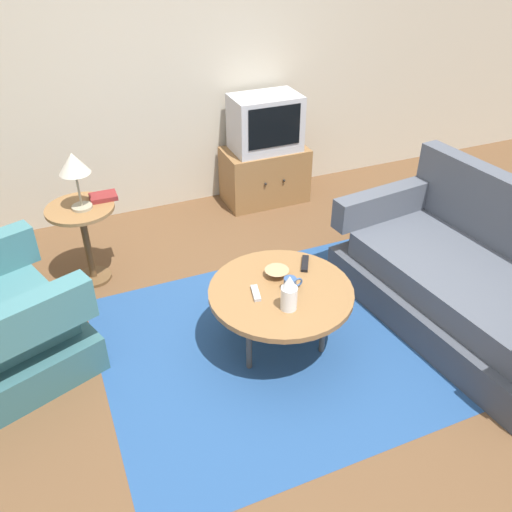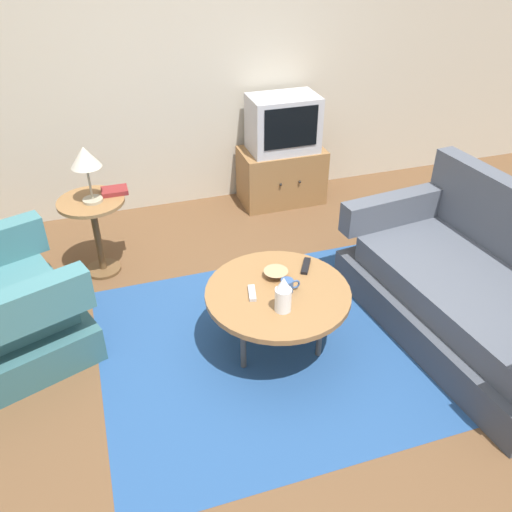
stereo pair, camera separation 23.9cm
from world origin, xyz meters
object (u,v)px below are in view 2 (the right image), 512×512
Objects in this scene: couch at (478,294)px; side_table at (95,221)px; vase at (283,295)px; book at (115,191)px; mug at (288,286)px; table_lamp at (85,160)px; tv_remote_dark at (306,266)px; tv_remote_silver at (252,293)px; tv_stand at (281,175)px; television at (283,124)px; bowl at (276,274)px; coffee_table at (278,295)px.

couch is 2.99× the size of side_table.
book is at bearing 118.34° from vase.
vase is at bearing -119.43° from mug.
couch is at bearing -32.18° from table_lamp.
tv_remote_dark is (1.22, -1.00, -0.47)m from table_lamp.
book is (-0.78, 1.44, 0.07)m from vase.
mug is at bearing -49.76° from table_lamp.
book is (0.18, 0.06, 0.19)m from side_table.
mug is 0.21m from tv_remote_silver.
television reaches higher than tv_stand.
bowl is 0.91× the size of tv_remote_dark.
television is 3.93× the size of bowl.
tv_remote_silver is (-0.19, -0.12, -0.01)m from bowl.
tv_remote_silver is (-0.21, 0.04, -0.03)m from mug.
tv_remote_dark is (-0.47, -1.70, 0.20)m from tv_stand.
side_table is at bearing 123.75° from table_lamp.
book is (-0.65, 1.25, 0.17)m from tv_remote_silver.
vase is 0.46m from tv_remote_dark.
side_table is at bearing 129.22° from coffee_table.
vase is at bearing -100.82° from coffee_table.
bowl is at bearing 67.03° from couch.
couch reaches higher than bowl.
side_table is 0.27m from book.
book is (-2.09, 1.50, 0.34)m from couch.
book is at bearing 123.71° from mug.
mug is (-1.23, 0.21, 0.20)m from couch.
coffee_table is 0.31m from tv_remote_dark.
television is 2.08m from tv_remote_silver.
tv_stand reaches higher than coffee_table.
couch is at bearing -9.66° from mug.
television is at bearing -12.38° from tv_remote_silver.
tv_stand is at bearing 22.55° from table_lamp.
television reaches higher than coffee_table.
bowl is 0.81× the size of book.
vase is at bearing -133.89° from tv_remote_silver.
table_lamp is 2.17× the size of book.
mug is at bearing -14.92° from tv_remote_dark.
side_table is at bearing 133.72° from bowl.
couch reaches higher than tv_stand.
couch is 2.09× the size of coffee_table.
tv_stand reaches higher than bowl.
couch reaches higher than tv_remote_dark.
tv_stand is 0.50m from television.
mug is at bearing 73.99° from couch.
side_table is 4.03× the size of bowl.
book is (-0.86, 1.29, 0.14)m from mug.
tv_remote_dark is (-0.47, -1.70, -0.30)m from television.
vase reaches higher than coffee_table.
vase is at bearing -9.03° from tv_remote_dark.
bowl is at bearing 75.40° from coffee_table.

